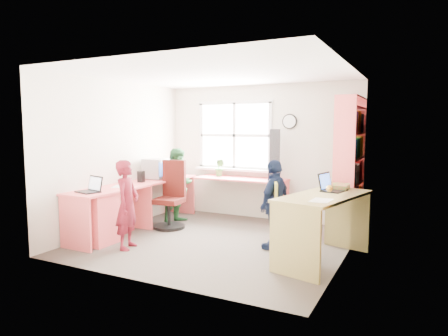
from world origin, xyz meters
name	(u,v)px	position (x,y,z in m)	size (l,w,h in m)	color
room	(220,157)	(0.01, 0.10, 1.22)	(3.64, 3.44, 2.44)	#453D36
l_desk	(132,206)	(-1.31, -0.28, 0.46)	(2.38, 2.95, 0.75)	#FF6668
right_desk	(324,213)	(1.58, -0.18, 0.61)	(0.99, 1.57, 0.84)	tan
bookshelf	(349,171)	(1.65, 1.19, 1.00)	(0.30, 1.02, 2.10)	#FF6668
swivel_chair	(171,199)	(-1.05, 0.40, 0.47)	(0.57, 0.57, 1.10)	black
wooden_chair	(284,215)	(1.04, -0.07, 0.51)	(0.54, 0.54, 0.94)	gold
crt_monitor	(155,169)	(-1.54, 0.64, 0.93)	(0.37, 0.33, 0.35)	#97989B
laptop_left	(91,188)	(-1.50, -0.91, 0.80)	(0.38, 0.34, 0.22)	black
laptop_right	(330,187)	(1.58, 0.15, 0.89)	(0.34, 0.39, 0.23)	black
speaker_a	(141,177)	(-1.50, 0.20, 0.84)	(0.10, 0.10, 0.19)	black
speaker_b	(162,173)	(-1.50, 0.79, 0.84)	(0.10, 0.10, 0.18)	black
cd_tower	(275,155)	(0.36, 1.48, 1.18)	(0.21, 0.20, 0.87)	black
game_box	(335,187)	(1.61, 0.34, 0.87)	(0.33, 0.33, 0.07)	red
paper_a	(120,186)	(-1.49, -0.32, 0.75)	(0.32, 0.36, 0.00)	silver
paper_b	(321,200)	(1.64, -0.58, 0.84)	(0.23, 0.31, 0.00)	silver
potted_plant	(220,168)	(-0.69, 1.46, 0.91)	(0.18, 0.14, 0.32)	#337D32
person_red	(127,205)	(-0.93, -0.83, 0.61)	(0.44, 0.29, 1.21)	maroon
person_green	(179,186)	(-1.12, 0.75, 0.65)	(0.63, 0.49, 1.29)	#2A6936
person_navy	(275,204)	(0.87, 0.07, 0.61)	(0.72, 0.30, 1.22)	#121D3A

